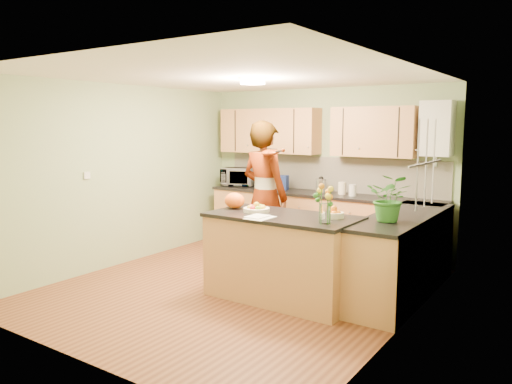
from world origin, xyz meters
The scene contains 28 objects.
floor centered at (0.00, 0.00, 0.00)m, with size 4.50×4.50×0.00m, color #5F2F1B.
ceiling centered at (0.00, 0.00, 2.50)m, with size 4.00×4.50×0.02m, color white.
wall_back centered at (0.00, 2.25, 1.25)m, with size 4.00×0.02×2.50m, color #91AC7B.
wall_front centered at (0.00, -2.25, 1.25)m, with size 4.00×0.02×2.50m, color #91AC7B.
wall_left centered at (-2.00, 0.00, 1.25)m, with size 0.02×4.50×2.50m, color #91AC7B.
wall_right centered at (2.00, 0.00, 1.25)m, with size 0.02×4.50×2.50m, color #91AC7B.
back_counter centered at (0.10, 1.95, 0.47)m, with size 3.64×0.62×0.94m.
right_counter centered at (1.70, 0.85, 0.47)m, with size 0.62×2.24×0.94m.
splashback centered at (0.10, 2.23, 1.20)m, with size 3.60×0.02×0.52m, color silver.
upper_cabinets centered at (-0.18, 2.08, 1.85)m, with size 3.20×0.34×0.70m.
boiler centered at (1.70, 2.09, 1.90)m, with size 0.40×0.30×0.86m.
window_right centered at (1.99, 0.60, 1.55)m, with size 0.01×1.30×1.05m.
light_switch centered at (-1.99, -0.60, 1.30)m, with size 0.02×0.09×0.09m, color silver.
ceiling_lamp centered at (0.00, 0.30, 2.46)m, with size 0.30×0.30×0.07m.
peninsula_island centered at (0.62, -0.01, 0.48)m, with size 1.67×0.86×0.96m.
fruit_dish centered at (0.27, -0.01, 1.00)m, with size 0.30×0.30×0.11m.
orange_bowl centered at (1.17, 0.14, 1.01)m, with size 0.21×0.21×0.12m.
flower_vase centered at (1.22, -0.19, 1.25)m, with size 0.24×0.24×0.45m.
orange_bag centered at (-0.08, 0.04, 1.05)m, with size 0.25×0.21×0.19m, color #FF6015.
papers centered at (0.52, -0.31, 0.96)m, with size 0.23×0.32×0.01m, color white.
violinist centered at (-0.15, 0.80, 1.00)m, with size 0.73×0.48×2.00m, color #DFB188.
violin centered at (0.05, 0.58, 1.60)m, with size 0.62×0.25×0.12m, color #521905, non-canonical shape.
microwave centered at (-1.45, 1.98, 1.09)m, with size 0.53×0.36×0.29m, color silver.
blue_box centered at (-0.62, 1.93, 1.05)m, with size 0.28×0.20×0.22m, color navy.
kettle centered at (0.09, 1.98, 1.06)m, with size 0.15×0.15×0.28m.
jar_cream centered at (0.42, 2.00, 1.03)m, with size 0.12×0.12×0.18m, color #F3E1C2.
jar_white centered at (0.62, 1.91, 1.02)m, with size 0.11×0.11×0.16m, color silver.
potted_plant centered at (1.70, 0.36, 1.19)m, with size 0.45×0.39×0.50m, color #2C6C24.
Camera 1 is at (3.42, -4.68, 1.95)m, focal length 35.00 mm.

